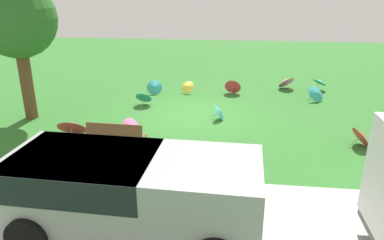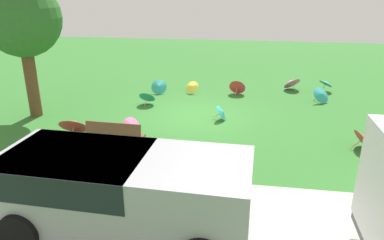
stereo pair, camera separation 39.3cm
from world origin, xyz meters
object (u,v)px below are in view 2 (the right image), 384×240
object	(u,v)px
shade_tree	(22,20)
parasol_teal_3	(222,112)
parasol_pink_1	(291,82)
park_bench	(115,136)
parasol_red_0	(237,86)
parasol_yellow_0	(192,87)
parasol_pink_0	(133,127)
parasol_teal_6	(326,83)
parasol_teal_1	(159,86)
van_dark	(116,186)
parasol_red_2	(365,139)
parasol_teal_0	(322,95)
parasol_red_1	(74,124)
parasol_teal_5	(147,96)

from	to	relation	value
shade_tree	parasol_teal_3	bearing A→B (deg)	-174.82
parasol_teal_3	parasol_pink_1	world-z (taller)	parasol_pink_1
park_bench	parasol_teal_3	world-z (taller)	park_bench
park_bench	parasol_red_0	bearing A→B (deg)	-116.17
parasol_yellow_0	parasol_pink_1	world-z (taller)	parasol_pink_1
parasol_pink_0	parasol_teal_6	size ratio (longest dim) A/B	0.95
parasol_red_0	parasol_teal_1	bearing A→B (deg)	7.71
van_dark	parasol_pink_1	distance (m)	11.63
park_bench	parasol_pink_0	xyz separation A→B (m)	(-0.16, -1.04, -0.13)
parasol_teal_1	parasol_teal_6	world-z (taller)	parasol_teal_1
shade_tree	parasol_pink_0	size ratio (longest dim) A/B	5.91
van_dark	parasol_teal_3	bearing A→B (deg)	-102.97
parasol_yellow_0	parasol_red_2	xyz separation A→B (m)	(-5.80, 4.94, 0.02)
parasol_yellow_0	parasol_pink_1	distance (m)	4.53
park_bench	parasol_teal_1	distance (m)	5.95
shade_tree	parasol_pink_0	xyz separation A→B (m)	(-4.09, 1.41, -3.04)
parasol_teal_0	parasol_teal_6	xyz separation A→B (m)	(-0.48, -1.77, 0.06)
parasol_red_1	parasol_teal_6	distance (m)	10.88
parasol_pink_1	parasol_teal_5	distance (m)	6.62
van_dark	parasol_red_2	distance (m)	7.31
van_dark	shade_tree	xyz separation A→B (m)	(5.23, -5.77, 2.46)
parasol_red_1	parasol_pink_1	xyz separation A→B (m)	(-7.16, -6.66, -0.06)
park_bench	parasol_red_2	world-z (taller)	park_bench
parasol_teal_6	parasol_pink_0	bearing A→B (deg)	42.99
parasol_pink_0	parasol_teal_6	bearing A→B (deg)	-137.01
parasol_yellow_0	shade_tree	bearing A→B (deg)	36.34
park_bench	parasol_teal_1	size ratio (longest dim) A/B	2.21
parasol_teal_1	parasol_teal_6	xyz separation A→B (m)	(-7.25, -1.48, 0.09)
shade_tree	parasol_teal_6	bearing A→B (deg)	-155.55
park_bench	parasol_teal_6	bearing A→B (deg)	-133.36
parasol_teal_3	parasol_pink_1	size ratio (longest dim) A/B	0.59
park_bench	shade_tree	size ratio (longest dim) A/B	0.34
parasol_teal_3	parasol_teal_5	world-z (taller)	parasol_teal_5
park_bench	parasol_pink_1	world-z (taller)	park_bench
parasol_yellow_0	parasol_teal_6	world-z (taller)	parasol_teal_6
parasol_pink_1	parasol_teal_6	size ratio (longest dim) A/B	1.22
parasol_pink_1	parasol_teal_6	bearing A→B (deg)	176.89
parasol_yellow_0	parasol_red_1	size ratio (longest dim) A/B	0.74
parasol_yellow_0	parasol_teal_0	bearing A→B (deg)	174.21
parasol_yellow_0	parasol_red_1	xyz separation A→B (m)	(2.82, 5.36, 0.10)
parasol_teal_1	shade_tree	bearing A→B (deg)	43.43
parasol_pink_0	parasol_red_1	world-z (taller)	parasol_red_1
parasol_pink_0	parasol_pink_1	world-z (taller)	parasol_pink_1
van_dark	park_bench	distance (m)	3.59
parasol_teal_0	van_dark	bearing A→B (deg)	59.73
van_dark	parasol_pink_1	world-z (taller)	van_dark
parasol_red_0	parasol_pink_0	world-z (taller)	parasol_red_0
van_dark	parasol_teal_3	xyz separation A→B (m)	(-1.47, -6.38, -0.64)
parasol_pink_0	parasol_red_1	distance (m)	1.82
parasol_teal_3	parasol_teal_5	distance (m)	3.32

